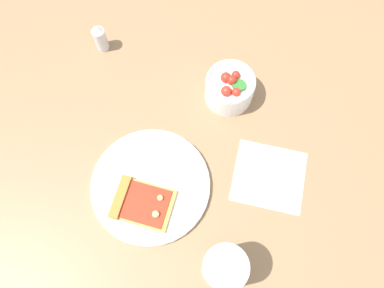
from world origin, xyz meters
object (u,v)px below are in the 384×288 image
(plate, at_px, (151,185))
(soda_glass, at_px, (223,268))
(pizza_slice_main, at_px, (139,203))
(paper_napkin, at_px, (269,176))
(salad_bowl, at_px, (230,88))
(pepper_shaker, at_px, (100,38))

(plate, xyz_separation_m, soda_glass, (0.14, -0.17, 0.05))
(pizza_slice_main, relative_size, paper_napkin, 0.93)
(salad_bowl, bearing_deg, pizza_slice_main, -127.97)
(salad_bowl, relative_size, paper_napkin, 0.74)
(soda_glass, height_order, paper_napkin, soda_glass)
(pepper_shaker, bearing_deg, soda_glass, -63.10)
(salad_bowl, height_order, paper_napkin, salad_bowl)
(pepper_shaker, bearing_deg, pizza_slice_main, -75.18)
(salad_bowl, xyz_separation_m, pepper_shaker, (-0.30, 0.14, -0.00))
(salad_bowl, relative_size, pepper_shaker, 1.50)
(plate, relative_size, paper_napkin, 1.68)
(soda_glass, height_order, pepper_shaker, soda_glass)
(paper_napkin, bearing_deg, pizza_slice_main, -168.49)
(pizza_slice_main, bearing_deg, pepper_shaker, 104.82)
(pizza_slice_main, bearing_deg, soda_glass, -38.95)
(pepper_shaker, bearing_deg, paper_napkin, -41.73)
(salad_bowl, bearing_deg, soda_glass, -95.20)
(paper_napkin, relative_size, pepper_shaker, 2.03)
(pizza_slice_main, height_order, paper_napkin, pizza_slice_main)
(pizza_slice_main, xyz_separation_m, salad_bowl, (0.20, 0.25, 0.02))
(salad_bowl, bearing_deg, plate, -129.45)
(plate, distance_m, pizza_slice_main, 0.05)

